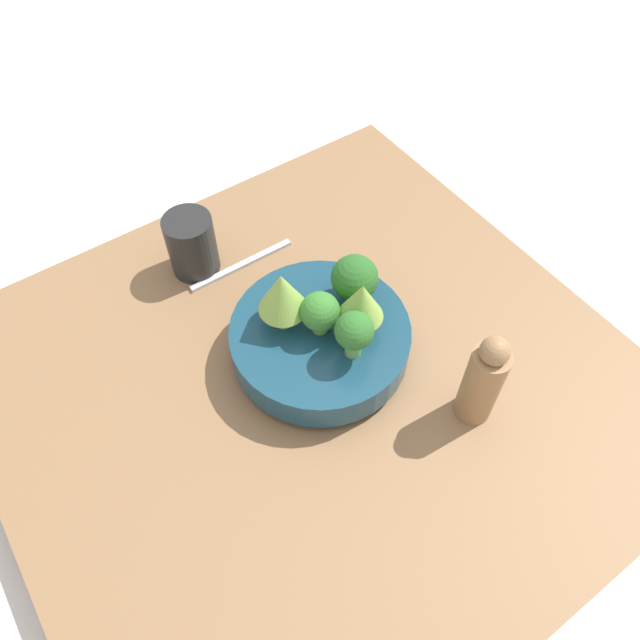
% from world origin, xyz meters
% --- Properties ---
extents(ground_plane, '(6.00, 6.00, 0.00)m').
position_xyz_m(ground_plane, '(0.00, 0.00, 0.00)').
color(ground_plane, silver).
extents(table, '(0.83, 0.81, 0.05)m').
position_xyz_m(table, '(0.00, 0.00, 0.02)').
color(table, olive).
rests_on(table, ground_plane).
extents(bowl, '(0.24, 0.24, 0.06)m').
position_xyz_m(bowl, '(-0.03, -0.03, 0.09)').
color(bowl, navy).
rests_on(bowl, table).
extents(romanesco_piece_near, '(0.06, 0.06, 0.09)m').
position_xyz_m(romanesco_piece_near, '(-0.00, -0.07, 0.17)').
color(romanesco_piece_near, '#7AB256').
rests_on(romanesco_piece_near, bowl).
extents(broccoli_floret_center, '(0.05, 0.05, 0.07)m').
position_xyz_m(broccoli_floret_center, '(-0.03, -0.03, 0.15)').
color(broccoli_floret_center, '#609347').
rests_on(broccoli_floret_center, bowl).
extents(broccoli_floret_left, '(0.06, 0.06, 0.08)m').
position_xyz_m(broccoli_floret_left, '(-0.10, -0.05, 0.15)').
color(broccoli_floret_left, '#6BA34C').
rests_on(broccoli_floret_left, bowl).
extents(broccoli_floret_back, '(0.05, 0.05, 0.07)m').
position_xyz_m(broccoli_floret_back, '(-0.05, 0.02, 0.16)').
color(broccoli_floret_back, '#6BA34C').
rests_on(broccoli_floret_back, bowl).
extents(romanesco_piece_far, '(0.06, 0.06, 0.09)m').
position_xyz_m(romanesco_piece_far, '(-0.08, 0.00, 0.17)').
color(romanesco_piece_far, '#609347').
rests_on(romanesco_piece_far, bowl).
extents(cup, '(0.07, 0.07, 0.10)m').
position_xyz_m(cup, '(0.03, -0.28, 0.10)').
color(cup, black).
rests_on(cup, table).
extents(pepper_mill, '(0.05, 0.05, 0.16)m').
position_xyz_m(pepper_mill, '(-0.15, 0.16, 0.12)').
color(pepper_mill, '#997047').
rests_on(pepper_mill, table).
extents(fork, '(0.18, 0.01, 0.01)m').
position_xyz_m(fork, '(-0.03, -0.24, 0.05)').
color(fork, silver).
rests_on(fork, table).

